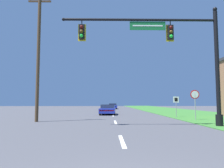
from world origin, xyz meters
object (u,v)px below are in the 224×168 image
(utility_pole_near, at_px, (38,53))
(stop_sign, at_px, (195,98))
(route_sign_post, at_px, (176,102))
(car_ahead, at_px, (108,110))
(far_car, at_px, (113,106))
(signal_mast, at_px, (178,52))

(utility_pole_near, bearing_deg, stop_sign, 5.55)
(route_sign_post, height_order, utility_pole_near, utility_pole_near)
(car_ahead, relative_size, utility_pole_near, 0.43)
(utility_pole_near, bearing_deg, far_car, 78.28)
(signal_mast, relative_size, route_sign_post, 5.00)
(route_sign_post, relative_size, utility_pole_near, 0.19)
(far_car, relative_size, stop_sign, 1.78)
(signal_mast, xyz_separation_m, stop_sign, (2.90, 4.70, -2.83))
(far_car, height_order, utility_pole_near, utility_pole_near)
(far_car, height_order, route_sign_post, route_sign_post)
(signal_mast, xyz_separation_m, far_car, (-3.43, 34.92, -4.09))
(far_car, bearing_deg, stop_sign, -78.16)
(car_ahead, bearing_deg, route_sign_post, -36.37)
(utility_pole_near, bearing_deg, car_ahead, 60.75)
(stop_sign, height_order, route_sign_post, stop_sign)
(car_ahead, distance_m, utility_pole_near, 12.16)
(route_sign_post, xyz_separation_m, utility_pole_near, (-12.32, -4.68, 3.90))
(far_car, bearing_deg, utility_pole_near, -101.72)
(car_ahead, xyz_separation_m, utility_pole_near, (-5.45, -9.74, 4.82))
(car_ahead, distance_m, stop_sign, 11.34)
(signal_mast, height_order, utility_pole_near, utility_pole_near)
(stop_sign, relative_size, route_sign_post, 1.23)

